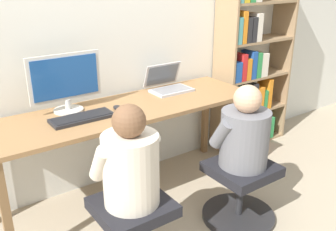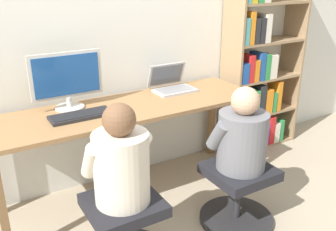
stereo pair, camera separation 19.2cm
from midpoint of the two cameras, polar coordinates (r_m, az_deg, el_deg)
name	(u,v)px [view 1 (the left image)]	position (r m, az deg, el deg)	size (l,w,h in m)	color
ground_plane	(153,214)	(2.87, -4.26, -14.78)	(14.00, 14.00, 0.00)	tan
wall_back	(102,25)	(2.94, -11.96, 13.36)	(10.00, 0.05, 2.60)	silver
desk	(129,117)	(2.77, -7.89, -0.18)	(2.02, 0.61, 0.76)	olive
desktop_monitor	(66,82)	(2.69, -17.31, 4.81)	(0.51, 0.21, 0.41)	beige
laptop	(168,85)	(3.09, -1.71, 4.65)	(0.33, 0.28, 0.21)	#B7B7BC
keyboard	(82,118)	(2.57, -15.05, -0.36)	(0.42, 0.17, 0.03)	#232326
computer_mouse_by_keyboard	(118,108)	(2.68, -9.61, 1.07)	(0.06, 0.12, 0.04)	black
office_chair_left	(133,231)	(2.36, -7.73, -17.15)	(0.52, 0.52, 0.44)	#262628
office_chair_right	(240,190)	(2.73, 8.93, -11.25)	(0.52, 0.52, 0.44)	#262628
person_at_monitor	(130,163)	(2.11, -8.40, -7.27)	(0.39, 0.32, 0.60)	beige
person_at_laptop	(244,133)	(2.52, 9.44, -2.71)	(0.40, 0.33, 0.57)	slate
bookshelf	(248,73)	(3.70, 10.67, 6.32)	(0.81, 0.28, 1.77)	#997A56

